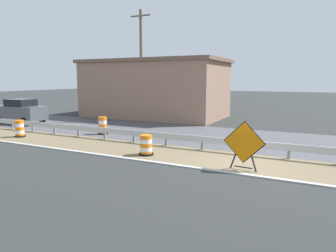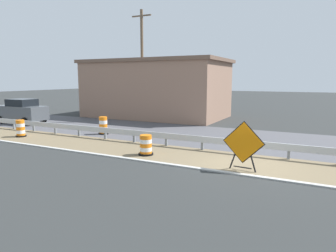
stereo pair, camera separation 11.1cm
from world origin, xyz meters
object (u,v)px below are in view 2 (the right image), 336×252
car_trailing_far_lane (21,111)px  utility_pole_near (142,65)px  warning_sign_diamond (243,144)px  traffic_barrel_nearest (146,146)px  traffic_barrel_close (103,126)px  traffic_barrel_mid (21,129)px

car_trailing_far_lane → utility_pole_near: (5.73, -8.06, 3.78)m
warning_sign_diamond → car_trailing_far_lane: bearing=-99.5°
car_trailing_far_lane → traffic_barrel_nearest: bearing=161.7°
traffic_barrel_close → car_trailing_far_lane: 9.25m
traffic_barrel_close → traffic_barrel_mid: size_ratio=1.08×
traffic_barrel_nearest → utility_pole_near: size_ratio=0.10×
warning_sign_diamond → traffic_barrel_close: bearing=-106.4°
traffic_barrel_close → traffic_barrel_nearest: bearing=-123.2°
traffic_barrel_close → utility_pole_near: size_ratio=0.12×
car_trailing_far_lane → utility_pole_near: bearing=-145.6°
car_trailing_far_lane → traffic_barrel_mid: bearing=140.7°
traffic_barrel_mid → utility_pole_near: utility_pole_near is taller
traffic_barrel_nearest → traffic_barrel_close: 6.35m
warning_sign_diamond → car_trailing_far_lane: car_trailing_far_lane is taller
utility_pole_near → car_trailing_far_lane: bearing=125.4°
traffic_barrel_mid → utility_pole_near: (9.79, -2.92, 4.30)m
warning_sign_diamond → traffic_barrel_nearest: (0.43, 4.68, -0.63)m
warning_sign_diamond → traffic_barrel_close: size_ratio=1.73×
traffic_barrel_mid → car_trailing_far_lane: car_trailing_far_lane is taller
warning_sign_diamond → traffic_barrel_mid: warning_sign_diamond is taller
car_trailing_far_lane → utility_pole_near: 10.59m
traffic_barrel_close → utility_pole_near: 8.06m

